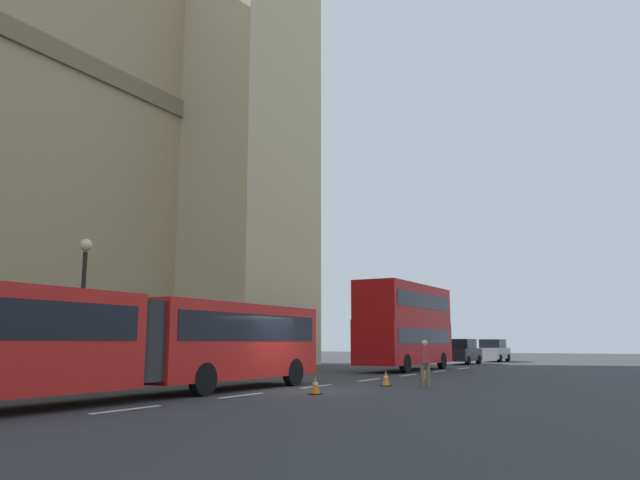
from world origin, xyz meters
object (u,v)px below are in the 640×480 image
object	(u,v)px
articulated_bus	(125,337)
traffic_cone_east	(424,373)
double_decker_bus	(406,323)
sedan_lead	(462,352)
sedan_trailing	(494,351)
traffic_cone_middle	(386,378)
street_lamp	(83,301)
pedestrian_near_cones	(425,362)
traffic_cone_west	(315,385)

from	to	relation	value
articulated_bus	traffic_cone_east	distance (m)	14.00
double_decker_bus	sedan_lead	world-z (taller)	double_decker_bus
sedan_trailing	traffic_cone_east	xyz separation A→B (m)	(-27.08, -3.76, -0.63)
articulated_bus	traffic_cone_east	world-z (taller)	articulated_bus
traffic_cone_middle	street_lamp	distance (m)	11.32
sedan_lead	pedestrian_near_cones	bearing A→B (deg)	-166.28
traffic_cone_west	pedestrian_near_cones	size ratio (longest dim) A/B	0.34
double_decker_bus	traffic_cone_middle	world-z (taller)	double_decker_bus
sedan_lead	pedestrian_near_cones	size ratio (longest dim) A/B	2.60
traffic_cone_middle	street_lamp	world-z (taller)	street_lamp
articulated_bus	double_decker_bus	xyz separation A→B (m)	(21.42, 0.00, 0.96)
traffic_cone_middle	pedestrian_near_cones	xyz separation A→B (m)	(0.10, -1.51, 0.63)
articulated_bus	sedan_trailing	distance (m)	40.42
articulated_bus	street_lamp	size ratio (longest dim) A/B	3.32
sedan_trailing	pedestrian_near_cones	bearing A→B (deg)	-170.28
sedan_trailing	pedestrian_near_cones	xyz separation A→B (m)	(-31.37, -5.37, -0.00)
sedan_lead	street_lamp	size ratio (longest dim) A/B	0.83
sedan_lead	sedan_trailing	size ratio (longest dim) A/B	1.00
double_decker_bus	traffic_cone_middle	size ratio (longest dim) A/B	16.07
articulated_bus	traffic_cone_middle	bearing A→B (deg)	-24.82
sedan_trailing	traffic_cone_middle	xyz separation A→B (m)	(-31.47, -3.86, -0.63)
double_decker_bus	articulated_bus	bearing A→B (deg)	-180.00
articulated_bus	sedan_lead	world-z (taller)	articulated_bus
traffic_cone_west	traffic_cone_middle	xyz separation A→B (m)	(4.56, -0.41, 0.00)
articulated_bus	street_lamp	distance (m)	5.17
street_lamp	pedestrian_near_cones	bearing A→B (deg)	-55.92
traffic_cone_west	traffic_cone_middle	world-z (taller)	same
traffic_cone_east	sedan_lead	bearing A→B (deg)	12.18
sedan_trailing	traffic_cone_east	distance (m)	27.35
articulated_bus	traffic_cone_east	size ratio (longest dim) A/B	30.18
sedan_lead	double_decker_bus	bearing A→B (deg)	-178.68
articulated_bus	street_lamp	world-z (taller)	street_lamp
articulated_bus	sedan_lead	distance (m)	33.30
double_decker_bus	sedan_lead	xyz separation A→B (m)	(11.87, 0.27, -1.79)
double_decker_bus	sedan_lead	size ratio (longest dim) A/B	2.12
traffic_cone_middle	street_lamp	xyz separation A→B (m)	(-6.76, 8.64, 2.77)
articulated_bus	sedan_trailing	xyz separation A→B (m)	(40.41, -0.27, -0.83)
articulated_bus	traffic_cone_east	xyz separation A→B (m)	(13.33, -4.03, -1.46)
traffic_cone_east	street_lamp	bearing A→B (deg)	142.56
sedan_lead	traffic_cone_east	xyz separation A→B (m)	(-19.96, -4.31, -0.63)
articulated_bus	sedan_trailing	size ratio (longest dim) A/B	3.98
double_decker_bus	street_lamp	bearing A→B (deg)	166.83
traffic_cone_west	traffic_cone_east	xyz separation A→B (m)	(8.95, -0.30, 0.00)
street_lamp	sedan_trailing	bearing A→B (deg)	-7.13
street_lamp	pedestrian_near_cones	world-z (taller)	street_lamp
sedan_lead	traffic_cone_middle	size ratio (longest dim) A/B	7.59
pedestrian_near_cones	articulated_bus	bearing A→B (deg)	148.03
articulated_bus	traffic_cone_west	xyz separation A→B (m)	(4.38, -3.73, -1.46)
street_lamp	pedestrian_near_cones	distance (m)	12.44
traffic_cone_middle	pedestrian_near_cones	world-z (taller)	pedestrian_near_cones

